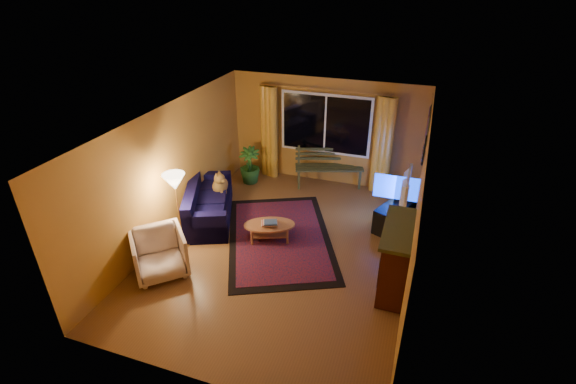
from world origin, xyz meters
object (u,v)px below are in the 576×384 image
(floor_lamp, at_px, (179,211))
(coffee_table, at_px, (270,232))
(bench, at_px, (329,176))
(armchair, at_px, (159,252))
(sofa, at_px, (209,202))
(tv_console, at_px, (398,214))

(floor_lamp, distance_m, coffee_table, 1.74)
(bench, bearing_deg, armchair, -134.21)
(armchair, xyz_separation_m, coffee_table, (1.40, 1.51, -0.26))
(bench, distance_m, armchair, 4.50)
(bench, relative_size, sofa, 0.82)
(sofa, xyz_separation_m, armchair, (0.05, -1.84, 0.04))
(sofa, distance_m, armchair, 1.84)
(armchair, height_order, coffee_table, armchair)
(sofa, xyz_separation_m, floor_lamp, (-0.03, -1.03, 0.35))
(bench, distance_m, floor_lamp, 3.85)
(floor_lamp, distance_m, tv_console, 4.29)
(sofa, bearing_deg, floor_lamp, -114.80)
(floor_lamp, bearing_deg, bench, 58.23)
(bench, distance_m, coffee_table, 2.61)
(sofa, height_order, floor_lamp, floor_lamp)
(armchair, bearing_deg, coffee_table, 4.24)
(sofa, xyz_separation_m, coffee_table, (1.46, -0.33, -0.21))
(floor_lamp, relative_size, coffee_table, 1.54)
(sofa, relative_size, floor_lamp, 1.29)
(armchair, relative_size, floor_lamp, 0.58)
(tv_console, bearing_deg, coffee_table, -125.61)
(sofa, bearing_deg, bench, 25.13)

